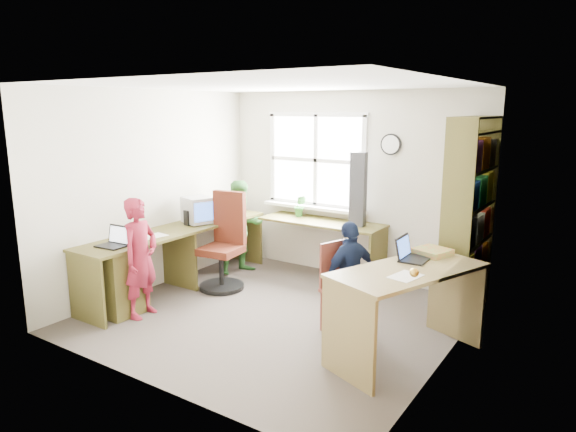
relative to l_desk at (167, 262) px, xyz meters
The scene contains 19 objects.
room 1.57m from the l_desk, 16.12° to the left, with size 3.64×3.44×2.44m.
l_desk is the anchor object (origin of this frame).
right_desk 2.81m from the l_desk, ahead, with size 1.12×1.57×0.82m.
bookshelf 3.35m from the l_desk, 26.43° to the left, with size 0.30×1.02×2.10m.
swivel_chair 0.75m from the l_desk, 69.54° to the left, with size 0.62×0.62×1.18m.
wooden_chair 2.08m from the l_desk, 10.13° to the left, with size 0.49×0.49×0.89m.
crt_monitor 0.87m from the l_desk, 104.04° to the left, with size 0.42×0.40×0.34m.
laptop_left 0.68m from the l_desk, 106.21° to the right, with size 0.32×0.27×0.21m.
laptop_right 2.78m from the l_desk, ahead, with size 0.26×0.31×0.21m.
speaker_a 0.73m from the l_desk, 109.56° to the left, with size 0.11×0.11×0.19m.
speaker_b 1.15m from the l_desk, 99.05° to the left, with size 0.09×0.09×0.19m.
cd_tower 2.44m from the l_desk, 47.77° to the left, with size 0.21×0.19×0.91m.
game_box 2.94m from the l_desk, 13.89° to the left, with size 0.37×0.37×0.06m.
paper_a 0.34m from the l_desk, 154.78° to the right, with size 0.25×0.33×0.00m.
paper_b 2.88m from the l_desk, ahead, with size 0.25×0.32×0.00m.
potted_plant 1.96m from the l_desk, 69.21° to the left, with size 0.16×0.13×0.29m, color #327C31.
person_red 0.52m from the l_desk, 76.35° to the right, with size 0.47×0.31×1.28m, color maroon.
person_green 1.30m from the l_desk, 86.46° to the left, with size 0.61×0.47×1.25m, color #2E692A.
person_navy 2.15m from the l_desk, 12.59° to the left, with size 0.64×0.27×1.10m, color #131D3C.
Camera 1 is at (2.96, -4.22, 2.18)m, focal length 32.00 mm.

